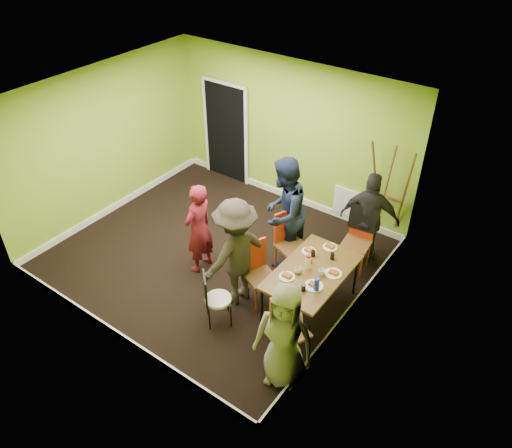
{
  "coord_description": "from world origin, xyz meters",
  "views": [
    {
      "loc": [
        4.44,
        -4.99,
        5.44
      ],
      "look_at": [
        0.85,
        0.0,
        1.01
      ],
      "focal_mm": 35.0,
      "sensor_mm": 36.0,
      "label": 1
    }
  ],
  "objects_px": {
    "blue_bottle": "(317,285)",
    "person_left_far": "(284,213)",
    "chair_bentwood": "(214,296)",
    "person_front_end": "(284,336)",
    "chair_left_near": "(258,269)",
    "chair_front_end": "(286,329)",
    "person_left_near": "(236,253)",
    "thermos": "(308,263)",
    "easel": "(387,196)",
    "chair_left_far": "(290,239)",
    "chair_back_end": "(362,224)",
    "person_back_end": "(369,219)",
    "dining_table": "(312,274)",
    "person_standing": "(199,229)",
    "orange_bottle": "(311,261)"
  },
  "relations": [
    {
      "from": "person_front_end",
      "to": "easel",
      "type": "bearing_deg",
      "value": 80.7
    },
    {
      "from": "easel",
      "to": "thermos",
      "type": "height_order",
      "value": "easel"
    },
    {
      "from": "dining_table",
      "to": "blue_bottle",
      "type": "distance_m",
      "value": 0.44
    },
    {
      "from": "chair_left_far",
      "to": "easel",
      "type": "distance_m",
      "value": 1.87
    },
    {
      "from": "dining_table",
      "to": "thermos",
      "type": "height_order",
      "value": "thermos"
    },
    {
      "from": "orange_bottle",
      "to": "chair_back_end",
      "type": "bearing_deg",
      "value": 82.1
    },
    {
      "from": "chair_left_far",
      "to": "chair_bentwood",
      "type": "height_order",
      "value": "chair_left_far"
    },
    {
      "from": "easel",
      "to": "blue_bottle",
      "type": "xyz_separation_m",
      "value": [
        0.1,
        -2.51,
        -0.08
      ]
    },
    {
      "from": "person_left_far",
      "to": "person_left_near",
      "type": "xyz_separation_m",
      "value": [
        -0.06,
        -1.17,
        -0.07
      ]
    },
    {
      "from": "chair_back_end",
      "to": "person_left_far",
      "type": "height_order",
      "value": "person_left_far"
    },
    {
      "from": "chair_left_near",
      "to": "thermos",
      "type": "height_order",
      "value": "chair_left_near"
    },
    {
      "from": "dining_table",
      "to": "blue_bottle",
      "type": "height_order",
      "value": "blue_bottle"
    },
    {
      "from": "chair_left_far",
      "to": "blue_bottle",
      "type": "bearing_deg",
      "value": 69.33
    },
    {
      "from": "chair_front_end",
      "to": "person_left_near",
      "type": "height_order",
      "value": "person_left_near"
    },
    {
      "from": "chair_left_far",
      "to": "orange_bottle",
      "type": "xyz_separation_m",
      "value": [
        0.66,
        -0.46,
        0.18
      ]
    },
    {
      "from": "thermos",
      "to": "person_back_end",
      "type": "distance_m",
      "value": 1.59
    },
    {
      "from": "dining_table",
      "to": "person_left_near",
      "type": "distance_m",
      "value": 1.14
    },
    {
      "from": "person_back_end",
      "to": "person_front_end",
      "type": "distance_m",
      "value": 2.86
    },
    {
      "from": "easel",
      "to": "person_left_near",
      "type": "bearing_deg",
      "value": -114.24
    },
    {
      "from": "thermos",
      "to": "person_left_near",
      "type": "xyz_separation_m",
      "value": [
        -0.95,
        -0.44,
        0.02
      ]
    },
    {
      "from": "chair_front_end",
      "to": "thermos",
      "type": "height_order",
      "value": "chair_front_end"
    },
    {
      "from": "person_standing",
      "to": "person_left_near",
      "type": "bearing_deg",
      "value": 76.39
    },
    {
      "from": "chair_left_near",
      "to": "person_left_far",
      "type": "relative_size",
      "value": 0.53
    },
    {
      "from": "person_left_far",
      "to": "chair_front_end",
      "type": "bearing_deg",
      "value": 26.1
    },
    {
      "from": "chair_bentwood",
      "to": "person_front_end",
      "type": "bearing_deg",
      "value": 32.99
    },
    {
      "from": "easel",
      "to": "person_back_end",
      "type": "height_order",
      "value": "easel"
    },
    {
      "from": "dining_table",
      "to": "person_front_end",
      "type": "distance_m",
      "value": 1.33
    },
    {
      "from": "blue_bottle",
      "to": "person_left_far",
      "type": "xyz_separation_m",
      "value": [
        -1.23,
        1.05,
        0.09
      ]
    },
    {
      "from": "person_front_end",
      "to": "blue_bottle",
      "type": "bearing_deg",
      "value": 83.89
    },
    {
      "from": "chair_left_far",
      "to": "person_standing",
      "type": "relative_size",
      "value": 0.69
    },
    {
      "from": "dining_table",
      "to": "chair_left_far",
      "type": "xyz_separation_m",
      "value": [
        -0.76,
        0.59,
        -0.09
      ]
    },
    {
      "from": "chair_front_end",
      "to": "person_back_end",
      "type": "bearing_deg",
      "value": 115.93
    },
    {
      "from": "chair_left_far",
      "to": "blue_bottle",
      "type": "xyz_separation_m",
      "value": [
        1.01,
        -0.92,
        0.25
      ]
    },
    {
      "from": "chair_front_end",
      "to": "person_left_near",
      "type": "bearing_deg",
      "value": 179.55
    },
    {
      "from": "dining_table",
      "to": "person_left_near",
      "type": "height_order",
      "value": "person_left_near"
    },
    {
      "from": "chair_left_far",
      "to": "chair_bentwood",
      "type": "bearing_deg",
      "value": 13.32
    },
    {
      "from": "chair_left_far",
      "to": "person_left_far",
      "type": "xyz_separation_m",
      "value": [
        -0.22,
        0.14,
        0.34
      ]
    },
    {
      "from": "person_standing",
      "to": "person_front_end",
      "type": "distance_m",
      "value": 2.54
    },
    {
      "from": "chair_back_end",
      "to": "person_left_near",
      "type": "height_order",
      "value": "person_left_near"
    },
    {
      "from": "chair_back_end",
      "to": "chair_bentwood",
      "type": "xyz_separation_m",
      "value": [
        -1.07,
        -2.45,
        -0.28
      ]
    },
    {
      "from": "chair_front_end",
      "to": "person_back_end",
      "type": "distance_m",
      "value": 2.59
    },
    {
      "from": "chair_back_end",
      "to": "person_back_end",
      "type": "xyz_separation_m",
      "value": [
        0.06,
        0.14,
        0.05
      ]
    },
    {
      "from": "person_left_far",
      "to": "person_front_end",
      "type": "height_order",
      "value": "person_left_far"
    },
    {
      "from": "chair_left_far",
      "to": "chair_front_end",
      "type": "distance_m",
      "value": 1.87
    },
    {
      "from": "thermos",
      "to": "chair_left_far",
      "type": "bearing_deg",
      "value": 138.82
    },
    {
      "from": "easel",
      "to": "orange_bottle",
      "type": "relative_size",
      "value": 25.17
    },
    {
      "from": "person_left_near",
      "to": "person_front_end",
      "type": "relative_size",
      "value": 1.12
    },
    {
      "from": "chair_front_end",
      "to": "orange_bottle",
      "type": "xyz_separation_m",
      "value": [
        -0.31,
        1.14,
        0.21
      ]
    },
    {
      "from": "chair_front_end",
      "to": "blue_bottle",
      "type": "relative_size",
      "value": 4.75
    },
    {
      "from": "chair_left_near",
      "to": "chair_front_end",
      "type": "xyz_separation_m",
      "value": [
        0.99,
        -0.76,
        0.01
      ]
    }
  ]
}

